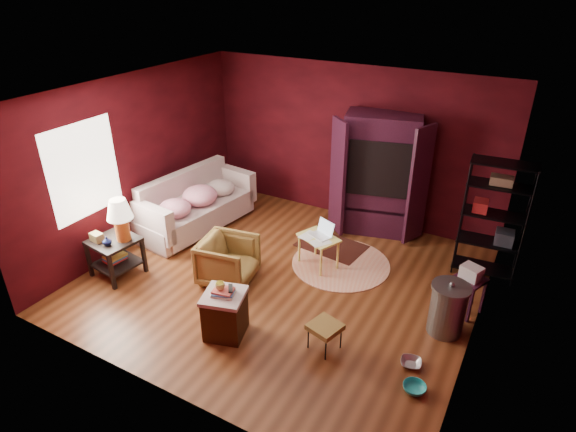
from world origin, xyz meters
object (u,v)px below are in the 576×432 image
at_px(sofa, 195,206).
at_px(wire_shelving, 495,215).
at_px(armchair, 228,258).
at_px(tv_armoire, 379,173).
at_px(laptop_desk, 319,240).
at_px(hamper, 225,313).
at_px(side_table, 117,231).

distance_m(sofa, wire_shelving, 4.95).
height_order(armchair, tv_armoire, tv_armoire).
bearing_deg(armchair, laptop_desk, -53.56).
distance_m(armchair, laptop_desk, 1.44).
relative_size(hamper, tv_armoire, 0.34).
distance_m(sofa, laptop_desk, 2.50).
distance_m(armchair, wire_shelving, 3.96).
distance_m(side_table, hamper, 2.25).
relative_size(hamper, wire_shelving, 0.39).
height_order(sofa, armchair, sofa).
xyz_separation_m(hamper, tv_armoire, (0.71, 3.57, 0.78)).
xyz_separation_m(side_table, hamper, (2.18, -0.35, -0.44)).
bearing_deg(tv_armoire, laptop_desk, -117.46).
distance_m(sofa, tv_armoire, 3.29).
height_order(laptop_desk, wire_shelving, wire_shelving).
height_order(tv_armoire, wire_shelving, tv_armoire).
xyz_separation_m(sofa, tv_armoire, (2.86, 1.48, 0.67)).
bearing_deg(tv_armoire, sofa, -166.72).
relative_size(laptop_desk, wire_shelving, 0.41).
xyz_separation_m(sofa, laptop_desk, (2.49, -0.07, 0.04)).
relative_size(armchair, side_table, 0.61).
xyz_separation_m(armchair, side_table, (-1.52, -0.64, 0.37)).
xyz_separation_m(armchair, tv_armoire, (1.36, 2.58, 0.71)).
bearing_deg(laptop_desk, sofa, -158.14).
xyz_separation_m(side_table, tv_armoire, (2.88, 3.22, 0.34)).
relative_size(hamper, laptop_desk, 0.95).
bearing_deg(laptop_desk, side_table, -123.03).
height_order(hamper, laptop_desk, laptop_desk).
bearing_deg(wire_shelving, side_table, -155.06).
xyz_separation_m(sofa, armchair, (1.50, -1.10, -0.04)).
bearing_deg(sofa, wire_shelving, -71.66).
xyz_separation_m(sofa, side_table, (-0.02, -1.74, 0.33)).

